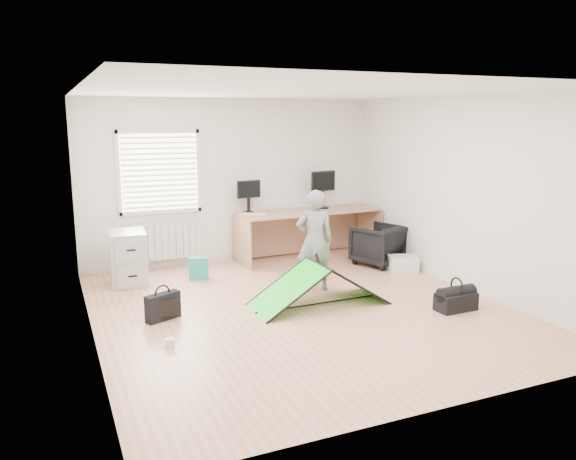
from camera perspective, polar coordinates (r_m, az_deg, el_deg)
name	(u,v)px	position (r m, az deg, el deg)	size (l,w,h in m)	color
ground	(300,309)	(7.22, 1.28, -7.99)	(5.50, 5.50, 0.00)	tan
back_wall	(232,181)	(9.44, -5.71, 4.96)	(5.00, 0.02, 2.70)	silver
window	(160,172)	(9.09, -12.92, 5.76)	(1.20, 0.06, 1.20)	silver
radiator	(163,241)	(9.21, -12.57, -1.08)	(1.00, 0.12, 0.60)	silver
desk	(309,235)	(9.63, 2.15, -0.48)	(2.46, 0.78, 0.84)	#A8795E
filing_cabinet	(128,257)	(8.51, -15.91, -2.70)	(0.50, 0.67, 0.78)	#AAADB0
monitor_left	(249,201)	(9.31, -4.03, 2.96)	(0.42, 0.09, 0.40)	black
monitor_right	(323,195)	(9.77, 3.53, 3.60)	(0.50, 0.11, 0.48)	black
keyboard	(253,214)	(9.17, -3.53, 1.64)	(0.44, 0.15, 0.02)	beige
thermos	(256,206)	(9.29, -3.31, 2.47)	(0.07, 0.07, 0.25)	#C66F73
office_chair	(378,245)	(9.35, 9.17, -1.50)	(0.71, 0.73, 0.67)	black
person	(315,241)	(7.81, 2.73, -1.08)	(0.52, 0.34, 1.43)	slate
kite	(319,284)	(7.29, 3.15, -5.54)	(1.76, 0.78, 0.55)	#13D119
storage_crate	(403,264)	(9.07, 11.58, -3.37)	(0.44, 0.31, 0.25)	silver
tote_bag	(199,268)	(8.54, -9.07, -3.87)	(0.29, 0.12, 0.34)	teal
laptop_bag	(163,307)	(6.95, -12.59, -7.61)	(0.44, 0.13, 0.33)	black
white_box	(170,342)	(6.20, -11.91, -11.12)	(0.09, 0.09, 0.09)	silver
duffel_bag	(456,302)	(7.44, 16.68, -6.99)	(0.51, 0.26, 0.22)	black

